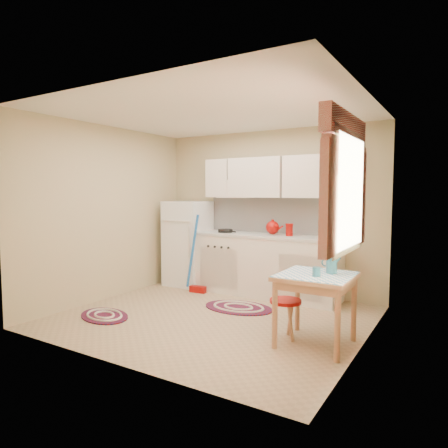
{
  "coord_description": "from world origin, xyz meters",
  "views": [
    {
      "loc": [
        2.64,
        -4.08,
        1.56
      ],
      "look_at": [
        0.01,
        0.25,
        1.15
      ],
      "focal_mm": 32.0,
      "sensor_mm": 36.0,
      "label": 1
    }
  ],
  "objects": [
    {
      "name": "red_canister",
      "position": [
        0.48,
        1.3,
        1.0
      ],
      "size": [
        0.13,
        0.13,
        0.16
      ],
      "primitive_type": "cylinder",
      "rotation": [
        0.0,
        0.0,
        0.37
      ],
      "color": "#930805",
      "rests_on": "countertop"
    },
    {
      "name": "rug_left",
      "position": [
        -1.17,
        -0.69,
        0.01
      ],
      "size": [
        0.89,
        0.72,
        0.02
      ],
      "primitive_type": null,
      "rotation": [
        0.0,
        0.0,
        -0.31
      ],
      "color": "maroon",
      "rests_on": "ground"
    },
    {
      "name": "red_kettle",
      "position": [
        0.21,
        1.3,
        1.03
      ],
      "size": [
        0.23,
        0.21,
        0.22
      ],
      "primitive_type": null,
      "rotation": [
        0.0,
        0.0,
        0.08
      ],
      "color": "#930805",
      "rests_on": "countertop"
    },
    {
      "name": "base_cabinets",
      "position": [
        0.08,
        1.3,
        0.44
      ],
      "size": [
        2.25,
        0.6,
        0.88
      ],
      "primitive_type": "cube",
      "color": "#F0E3D1",
      "rests_on": "ground"
    },
    {
      "name": "frying_pan",
      "position": [
        -0.57,
        1.25,
        0.94
      ],
      "size": [
        0.3,
        0.3,
        0.05
      ],
      "primitive_type": "cylinder",
      "rotation": [
        0.0,
        0.0,
        -0.38
      ],
      "color": "black",
      "rests_on": "countertop"
    },
    {
      "name": "broom",
      "position": [
        -0.86,
        0.9,
        0.6
      ],
      "size": [
        0.29,
        0.14,
        1.2
      ],
      "primitive_type": null,
      "rotation": [
        0.0,
        0.0,
        0.08
      ],
      "color": "blue",
      "rests_on": "ground"
    },
    {
      "name": "rug_center",
      "position": [
        0.09,
        0.5,
        0.01
      ],
      "size": [
        0.99,
        0.69,
        0.02
      ],
      "primitive_type": null,
      "rotation": [
        0.0,
        0.0,
        0.07
      ],
      "color": "maroon",
      "rests_on": "ground"
    },
    {
      "name": "fridge",
      "position": [
        -1.3,
        1.25,
        0.7
      ],
      "size": [
        0.65,
        0.6,
        1.4
      ],
      "primitive_type": "cube",
      "color": "white",
      "rests_on": "ground"
    },
    {
      "name": "room_shell",
      "position": [
        0.16,
        0.24,
        1.6
      ],
      "size": [
        3.64,
        3.6,
        2.52
      ],
      "color": "tan",
      "rests_on": "ground"
    },
    {
      "name": "countertop",
      "position": [
        0.08,
        1.3,
        0.9
      ],
      "size": [
        2.27,
        0.62,
        0.04
      ],
      "primitive_type": "cube",
      "color": "beige",
      "rests_on": "base_cabinets"
    },
    {
      "name": "coffee_pot",
      "position": [
        1.49,
        -0.09,
        0.86
      ],
      "size": [
        0.14,
        0.12,
        0.27
      ],
      "primitive_type": null,
      "rotation": [
        0.0,
        0.0,
        0.04
      ],
      "color": "#2C6D87",
      "rests_on": "table"
    },
    {
      "name": "mug",
      "position": [
        1.41,
        -0.31,
        0.77
      ],
      "size": [
        0.1,
        0.1,
        0.1
      ],
      "primitive_type": "cylinder",
      "rotation": [
        0.0,
        0.0,
        -0.31
      ],
      "color": "#2C6D87",
      "rests_on": "table"
    },
    {
      "name": "stool",
      "position": [
        1.05,
        -0.21,
        0.21
      ],
      "size": [
        0.37,
        0.37,
        0.42
      ],
      "primitive_type": "cylinder",
      "rotation": [
        0.0,
        0.0,
        -0.12
      ],
      "color": "#930805",
      "rests_on": "ground"
    },
    {
      "name": "table",
      "position": [
        1.38,
        -0.21,
        0.36
      ],
      "size": [
        0.72,
        0.72,
        0.72
      ],
      "primitive_type": "cube",
      "color": "tan",
      "rests_on": "ground"
    }
  ]
}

